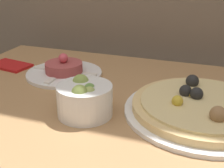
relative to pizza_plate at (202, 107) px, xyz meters
name	(u,v)px	position (x,y,z in m)	size (l,w,h in m)	color
dining_table	(126,144)	(-0.19, 0.02, -0.15)	(1.10, 0.67, 0.79)	#AD7F51
pizza_plate	(202,107)	(0.00, 0.00, 0.00)	(0.35, 0.35, 0.06)	white
tartare_plate	(64,71)	(-0.41, 0.12, 0.00)	(0.23, 0.23, 0.07)	white
small_bowl	(85,99)	(-0.25, -0.09, 0.02)	(0.12, 0.12, 0.09)	white
napkin	(10,65)	(-0.61, 0.13, -0.01)	(0.14, 0.10, 0.01)	red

